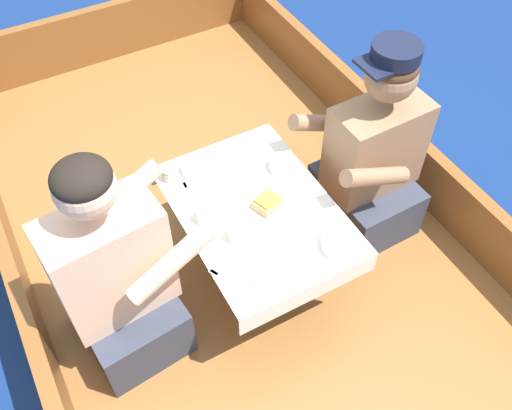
% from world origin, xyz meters
% --- Properties ---
extents(ground_plane, '(60.00, 60.00, 0.00)m').
position_xyz_m(ground_plane, '(0.00, 0.00, 0.00)').
color(ground_plane, navy).
extents(boat_deck, '(1.94, 3.59, 0.24)m').
position_xyz_m(boat_deck, '(0.00, 0.00, 0.12)').
color(boat_deck, brown).
rests_on(boat_deck, ground_plane).
extents(gunwale_port, '(0.06, 3.59, 0.30)m').
position_xyz_m(gunwale_port, '(-0.94, 0.00, 0.40)').
color(gunwale_port, brown).
rests_on(gunwale_port, boat_deck).
extents(gunwale_starboard, '(0.06, 3.59, 0.30)m').
position_xyz_m(gunwale_starboard, '(0.94, 0.00, 0.40)').
color(gunwale_starboard, brown).
rests_on(gunwale_starboard, boat_deck).
extents(bow_coaming, '(1.82, 0.06, 0.35)m').
position_xyz_m(bow_coaming, '(0.00, 1.77, 0.42)').
color(bow_coaming, brown).
rests_on(bow_coaming, boat_deck).
extents(cockpit_table, '(0.58, 0.82, 0.43)m').
position_xyz_m(cockpit_table, '(0.00, -0.11, 0.63)').
color(cockpit_table, '#B2B2B7').
rests_on(cockpit_table, boat_deck).
extents(person_port, '(0.55, 0.48, 0.99)m').
position_xyz_m(person_port, '(-0.59, -0.13, 0.64)').
color(person_port, '#333847').
rests_on(person_port, boat_deck).
extents(person_starboard, '(0.53, 0.45, 0.97)m').
position_xyz_m(person_starboard, '(0.59, -0.08, 0.63)').
color(person_starboard, '#333847').
rests_on(person_starboard, boat_deck).
extents(plate_sandwich, '(0.21, 0.21, 0.01)m').
position_xyz_m(plate_sandwich, '(0.04, -0.13, 0.68)').
color(plate_sandwich, silver).
rests_on(plate_sandwich, cockpit_table).
extents(plate_bread, '(0.16, 0.16, 0.01)m').
position_xyz_m(plate_bread, '(-0.11, -0.41, 0.68)').
color(plate_bread, silver).
rests_on(plate_bread, cockpit_table).
extents(sandwich, '(0.12, 0.11, 0.05)m').
position_xyz_m(sandwich, '(0.04, -0.13, 0.71)').
color(sandwich, tan).
rests_on(sandwich, plate_sandwich).
extents(bowl_port_near, '(0.12, 0.12, 0.04)m').
position_xyz_m(bowl_port_near, '(0.20, 0.03, 0.70)').
color(bowl_port_near, silver).
rests_on(bowl_port_near, cockpit_table).
extents(bowl_starboard_near, '(0.11, 0.11, 0.04)m').
position_xyz_m(bowl_starboard_near, '(-0.12, 0.19, 0.70)').
color(bowl_starboard_near, silver).
rests_on(bowl_starboard_near, cockpit_table).
extents(bowl_center_far, '(0.12, 0.12, 0.04)m').
position_xyz_m(bowl_center_far, '(0.17, -0.42, 0.70)').
color(bowl_center_far, silver).
rests_on(bowl_center_far, cockpit_table).
extents(coffee_cup_port, '(0.09, 0.06, 0.07)m').
position_xyz_m(coffee_cup_port, '(-0.20, -0.07, 0.71)').
color(coffee_cup_port, silver).
rests_on(coffee_cup_port, cockpit_table).
extents(coffee_cup_starboard, '(0.10, 0.08, 0.07)m').
position_xyz_m(coffee_cup_starboard, '(-0.13, -0.21, 0.71)').
color(coffee_cup_starboard, silver).
rests_on(coffee_cup_starboard, cockpit_table).
extents(tin_can, '(0.07, 0.07, 0.05)m').
position_xyz_m(tin_can, '(-0.23, 0.20, 0.71)').
color(tin_can, silver).
rests_on(tin_can, cockpit_table).
extents(utensil_spoon_starboard, '(0.14, 0.12, 0.01)m').
position_xyz_m(utensil_spoon_starboard, '(-0.09, 0.01, 0.68)').
color(utensil_spoon_starboard, silver).
rests_on(utensil_spoon_starboard, cockpit_table).
extents(utensil_fork_starboard, '(0.09, 0.16, 0.00)m').
position_xyz_m(utensil_fork_starboard, '(-0.26, -0.35, 0.68)').
color(utensil_fork_starboard, silver).
rests_on(utensil_fork_starboard, cockpit_table).
extents(utensil_spoon_center, '(0.16, 0.09, 0.01)m').
position_xyz_m(utensil_spoon_center, '(0.00, 0.16, 0.68)').
color(utensil_spoon_center, silver).
rests_on(utensil_spoon_center, cockpit_table).
extents(utensil_fork_port, '(0.03, 0.17, 0.00)m').
position_xyz_m(utensil_fork_port, '(-0.20, 0.09, 0.68)').
color(utensil_fork_port, silver).
rests_on(utensil_fork_port, cockpit_table).
extents(utensil_knife_starboard, '(0.14, 0.11, 0.00)m').
position_xyz_m(utensil_knife_starboard, '(-0.03, 0.06, 0.68)').
color(utensil_knife_starboard, silver).
rests_on(utensil_knife_starboard, cockpit_table).
extents(utensil_spoon_port, '(0.04, 0.17, 0.01)m').
position_xyz_m(utensil_spoon_port, '(0.21, -0.10, 0.68)').
color(utensil_spoon_port, silver).
rests_on(utensil_spoon_port, cockpit_table).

